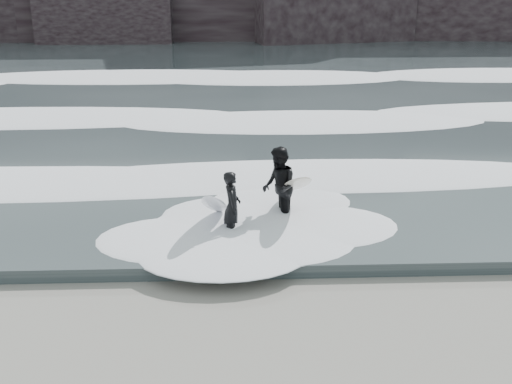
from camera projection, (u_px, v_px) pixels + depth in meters
ground at (153, 372)px, 9.93m from camera, size 120.00×120.00×0.00m
sea at (208, 69)px, 37.16m from camera, size 90.00×52.00×0.30m
foam_near at (187, 171)px, 18.26m from camera, size 60.00×3.20×0.20m
foam_mid at (198, 115)px, 24.84m from camera, size 60.00×4.00×0.24m
foam_far at (206, 76)px, 33.29m from camera, size 60.00×4.80×0.30m
surfer_left at (228, 206)px, 14.44m from camera, size 0.97×1.79×1.63m
surfer_right at (281, 187)px, 15.19m from camera, size 1.21×2.12×1.94m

